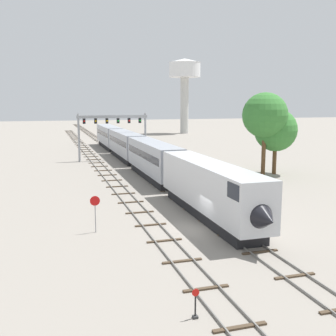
{
  "coord_description": "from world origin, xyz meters",
  "views": [
    {
      "loc": [
        -11.41,
        -29.14,
        9.96
      ],
      "look_at": [
        1.0,
        12.0,
        3.0
      ],
      "focal_mm": 43.63,
      "sensor_mm": 36.0,
      "label": 1
    }
  ],
  "objects_px": {
    "passenger_train": "(137,151)",
    "trackside_tree_left": "(276,130)",
    "water_tower": "(185,75)",
    "trackside_tree_mid": "(265,116)",
    "stop_sign": "(95,209)",
    "signal_gantry": "(113,126)",
    "switch_stand": "(195,308)"
  },
  "relations": [
    {
      "from": "water_tower",
      "to": "trackside_tree_left",
      "type": "distance_m",
      "value": 77.13
    },
    {
      "from": "switch_stand",
      "to": "trackside_tree_mid",
      "type": "xyz_separation_m",
      "value": [
        21.97,
        32.29,
        7.66
      ]
    },
    {
      "from": "stop_sign",
      "to": "passenger_train",
      "type": "bearing_deg",
      "value": 71.74
    },
    {
      "from": "signal_gantry",
      "to": "trackside_tree_mid",
      "type": "height_order",
      "value": "trackside_tree_mid"
    },
    {
      "from": "water_tower",
      "to": "stop_sign",
      "type": "relative_size",
      "value": 8.15
    },
    {
      "from": "trackside_tree_mid",
      "to": "trackside_tree_left",
      "type": "bearing_deg",
      "value": 19.64
    },
    {
      "from": "signal_gantry",
      "to": "passenger_train",
      "type": "bearing_deg",
      "value": -75.77
    },
    {
      "from": "signal_gantry",
      "to": "stop_sign",
      "type": "bearing_deg",
      "value": -101.19
    },
    {
      "from": "water_tower",
      "to": "stop_sign",
      "type": "bearing_deg",
      "value": -112.9
    },
    {
      "from": "signal_gantry",
      "to": "stop_sign",
      "type": "distance_m",
      "value": 40.14
    },
    {
      "from": "passenger_train",
      "to": "water_tower",
      "type": "distance_m",
      "value": 72.07
    },
    {
      "from": "signal_gantry",
      "to": "trackside_tree_left",
      "type": "relative_size",
      "value": 1.33
    },
    {
      "from": "stop_sign",
      "to": "trackside_tree_left",
      "type": "height_order",
      "value": "trackside_tree_left"
    },
    {
      "from": "water_tower",
      "to": "trackside_tree_left",
      "type": "relative_size",
      "value": 2.58
    },
    {
      "from": "trackside_tree_left",
      "to": "water_tower",
      "type": "bearing_deg",
      "value": 80.45
    },
    {
      "from": "passenger_train",
      "to": "stop_sign",
      "type": "xyz_separation_m",
      "value": [
        -10.0,
        -30.3,
        -0.73
      ]
    },
    {
      "from": "signal_gantry",
      "to": "stop_sign",
      "type": "relative_size",
      "value": 4.2
    },
    {
      "from": "switch_stand",
      "to": "trackside_tree_mid",
      "type": "distance_m",
      "value": 39.8
    },
    {
      "from": "signal_gantry",
      "to": "water_tower",
      "type": "bearing_deg",
      "value": 59.77
    },
    {
      "from": "switch_stand",
      "to": "stop_sign",
      "type": "bearing_deg",
      "value": 101.59
    },
    {
      "from": "signal_gantry",
      "to": "trackside_tree_mid",
      "type": "xyz_separation_m",
      "value": [
        17.12,
        -21.02,
        2.21
      ]
    },
    {
      "from": "trackside_tree_left",
      "to": "trackside_tree_mid",
      "type": "relative_size",
      "value": 0.81
    },
    {
      "from": "passenger_train",
      "to": "trackside_tree_mid",
      "type": "xyz_separation_m",
      "value": [
        14.87,
        -12.15,
        5.58
      ]
    },
    {
      "from": "passenger_train",
      "to": "water_tower",
      "type": "relative_size",
      "value": 3.27
    },
    {
      "from": "passenger_train",
      "to": "switch_stand",
      "type": "xyz_separation_m",
      "value": [
        -7.1,
        -44.44,
        -2.09
      ]
    },
    {
      "from": "water_tower",
      "to": "signal_gantry",
      "type": "bearing_deg",
      "value": -120.23
    },
    {
      "from": "trackside_tree_left",
      "to": "trackside_tree_mid",
      "type": "xyz_separation_m",
      "value": [
        -2.2,
        -0.79,
        2.05
      ]
    },
    {
      "from": "stop_sign",
      "to": "trackside_tree_mid",
      "type": "relative_size",
      "value": 0.26
    },
    {
      "from": "passenger_train",
      "to": "trackside_tree_left",
      "type": "bearing_deg",
      "value": -33.66
    },
    {
      "from": "trackside_tree_mid",
      "to": "signal_gantry",
      "type": "bearing_deg",
      "value": 129.15
    },
    {
      "from": "switch_stand",
      "to": "trackside_tree_left",
      "type": "height_order",
      "value": "trackside_tree_left"
    },
    {
      "from": "switch_stand",
      "to": "trackside_tree_mid",
      "type": "height_order",
      "value": "trackside_tree_mid"
    }
  ]
}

